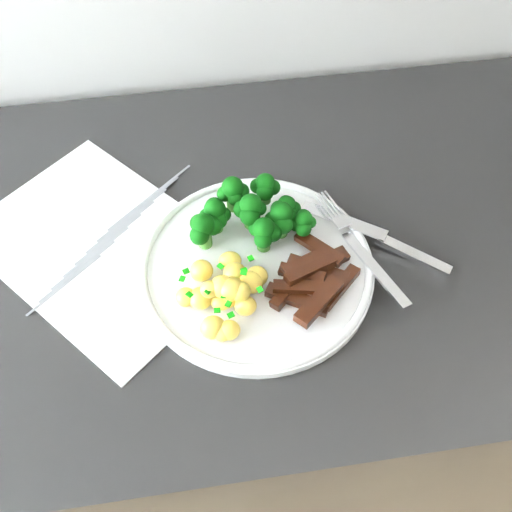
% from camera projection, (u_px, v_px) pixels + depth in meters
% --- Properties ---
extents(counter, '(2.37, 0.59, 0.89)m').
position_uv_depth(counter, '(280.00, 382.00, 1.12)').
color(counter, black).
rests_on(counter, ground).
extents(recipe_paper, '(0.38, 0.38, 0.00)m').
position_uv_depth(recipe_paper, '(103.00, 246.00, 0.75)').
color(recipe_paper, white).
rests_on(recipe_paper, counter).
extents(plate, '(0.28, 0.28, 0.02)m').
position_uv_depth(plate, '(256.00, 267.00, 0.73)').
color(plate, white).
rests_on(plate, counter).
extents(broccoli, '(0.15, 0.10, 0.06)m').
position_uv_depth(broccoli, '(254.00, 213.00, 0.73)').
color(broccoli, '#2C5F1C').
rests_on(broccoli, plate).
extents(potatoes, '(0.11, 0.12, 0.04)m').
position_uv_depth(potatoes, '(226.00, 292.00, 0.69)').
color(potatoes, '#E9D24B').
rests_on(potatoes, plate).
extents(beef_strips, '(0.12, 0.13, 0.03)m').
position_uv_depth(beef_strips, '(313.00, 278.00, 0.70)').
color(beef_strips, black).
rests_on(beef_strips, plate).
extents(fork, '(0.07, 0.19, 0.02)m').
position_uv_depth(fork, '(363.00, 251.00, 0.73)').
color(fork, silver).
rests_on(fork, plate).
extents(knife, '(0.17, 0.14, 0.02)m').
position_uv_depth(knife, '(394.00, 245.00, 0.74)').
color(knife, silver).
rests_on(knife, plate).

